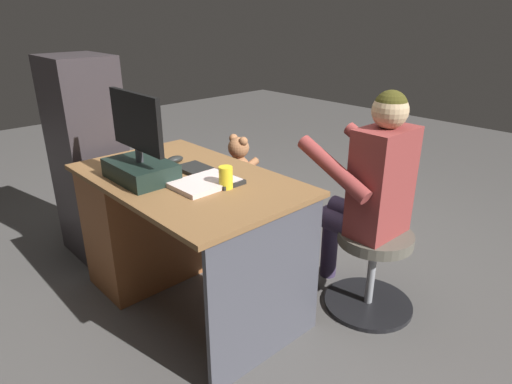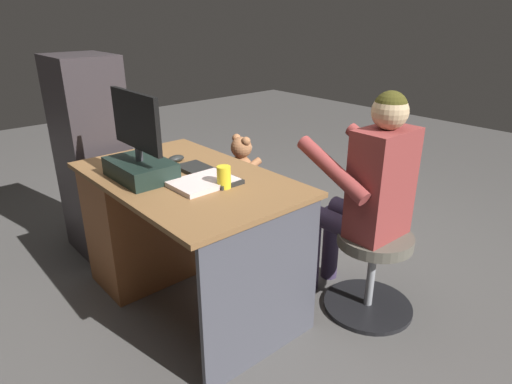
{
  "view_description": "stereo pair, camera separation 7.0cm",
  "coord_description": "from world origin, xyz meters",
  "px_view_note": "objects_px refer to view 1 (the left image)",
  "views": [
    {
      "loc": [
        -1.76,
        1.5,
        1.53
      ],
      "look_at": [
        -0.12,
        -0.03,
        0.61
      ],
      "focal_mm": 30.91,
      "sensor_mm": 36.0,
      "label": 1
    },
    {
      "loc": [
        -1.81,
        1.44,
        1.53
      ],
      "look_at": [
        -0.12,
        -0.03,
        0.61
      ],
      "focal_mm": 30.91,
      "sensor_mm": 36.0,
      "label": 2
    }
  ],
  "objects_px": {
    "monitor": "(140,157)",
    "teddy_bear": "(240,160)",
    "tv_remote": "(139,164)",
    "person": "(367,187)",
    "keyboard": "(208,174)",
    "office_chair_teddy": "(239,207)",
    "visitor_chair": "(372,264)",
    "computer_mouse": "(175,159)",
    "cup": "(226,177)",
    "desk": "(159,220)"
  },
  "relations": [
    {
      "from": "monitor",
      "to": "person",
      "type": "height_order",
      "value": "person"
    },
    {
      "from": "cup",
      "to": "office_chair_teddy",
      "type": "relative_size",
      "value": 0.21
    },
    {
      "from": "keyboard",
      "to": "cup",
      "type": "height_order",
      "value": "cup"
    },
    {
      "from": "monitor",
      "to": "keyboard",
      "type": "height_order",
      "value": "monitor"
    },
    {
      "from": "office_chair_teddy",
      "to": "person",
      "type": "relative_size",
      "value": 0.42
    },
    {
      "from": "desk",
      "to": "keyboard",
      "type": "xyz_separation_m",
      "value": [
        -0.38,
        -0.09,
        0.36
      ]
    },
    {
      "from": "monitor",
      "to": "teddy_bear",
      "type": "relative_size",
      "value": 1.37
    },
    {
      "from": "visitor_chair",
      "to": "person",
      "type": "xyz_separation_m",
      "value": [
        0.08,
        0.0,
        0.43
      ]
    },
    {
      "from": "office_chair_teddy",
      "to": "person",
      "type": "distance_m",
      "value": 1.09
    },
    {
      "from": "keyboard",
      "to": "office_chair_teddy",
      "type": "bearing_deg",
      "value": -52.68
    },
    {
      "from": "visitor_chair",
      "to": "desk",
      "type": "bearing_deg",
      "value": 34.42
    },
    {
      "from": "monitor",
      "to": "computer_mouse",
      "type": "relative_size",
      "value": 4.48
    },
    {
      "from": "keyboard",
      "to": "computer_mouse",
      "type": "xyz_separation_m",
      "value": [
        0.3,
        -0.0,
        0.01
      ]
    },
    {
      "from": "desk",
      "to": "monitor",
      "type": "xyz_separation_m",
      "value": [
        -0.19,
        0.18,
        0.47
      ]
    },
    {
      "from": "monitor",
      "to": "office_chair_teddy",
      "type": "bearing_deg",
      "value": -73.5
    },
    {
      "from": "cup",
      "to": "teddy_bear",
      "type": "xyz_separation_m",
      "value": [
        0.63,
        -0.63,
        -0.2
      ]
    },
    {
      "from": "tv_remote",
      "to": "teddy_bear",
      "type": "xyz_separation_m",
      "value": [
        0.06,
        -0.77,
        -0.16
      ]
    },
    {
      "from": "keyboard",
      "to": "person",
      "type": "distance_m",
      "value": 0.82
    },
    {
      "from": "keyboard",
      "to": "office_chair_teddy",
      "type": "relative_size",
      "value": 0.83
    },
    {
      "from": "computer_mouse",
      "to": "teddy_bear",
      "type": "bearing_deg",
      "value": -76.35
    },
    {
      "from": "teddy_bear",
      "to": "tv_remote",
      "type": "bearing_deg",
      "value": 94.33
    },
    {
      "from": "computer_mouse",
      "to": "office_chair_teddy",
      "type": "distance_m",
      "value": 0.8
    },
    {
      "from": "person",
      "to": "office_chair_teddy",
      "type": "bearing_deg",
      "value": 0.92
    },
    {
      "from": "cup",
      "to": "visitor_chair",
      "type": "relative_size",
      "value": 0.22
    },
    {
      "from": "teddy_bear",
      "to": "office_chair_teddy",
      "type": "bearing_deg",
      "value": 90.0
    },
    {
      "from": "monitor",
      "to": "teddy_bear",
      "type": "height_order",
      "value": "monitor"
    },
    {
      "from": "computer_mouse",
      "to": "teddy_bear",
      "type": "distance_m",
      "value": 0.64
    },
    {
      "from": "keyboard",
      "to": "computer_mouse",
      "type": "bearing_deg",
      "value": -0.15
    },
    {
      "from": "monitor",
      "to": "computer_mouse",
      "type": "bearing_deg",
      "value": -68.03
    },
    {
      "from": "keyboard",
      "to": "cup",
      "type": "bearing_deg",
      "value": 168.84
    },
    {
      "from": "tv_remote",
      "to": "person",
      "type": "xyz_separation_m",
      "value": [
        -0.93,
        -0.78,
        -0.07
      ]
    },
    {
      "from": "person",
      "to": "tv_remote",
      "type": "bearing_deg",
      "value": 39.77
    },
    {
      "from": "computer_mouse",
      "to": "person",
      "type": "relative_size",
      "value": 0.08
    },
    {
      "from": "office_chair_teddy",
      "to": "desk",
      "type": "bearing_deg",
      "value": 95.44
    },
    {
      "from": "person",
      "to": "desk",
      "type": "bearing_deg",
      "value": 36.62
    },
    {
      "from": "cup",
      "to": "tv_remote",
      "type": "distance_m",
      "value": 0.59
    },
    {
      "from": "visitor_chair",
      "to": "keyboard",
      "type": "bearing_deg",
      "value": 43.93
    },
    {
      "from": "desk",
      "to": "tv_remote",
      "type": "distance_m",
      "value": 0.37
    },
    {
      "from": "office_chair_teddy",
      "to": "person",
      "type": "bearing_deg",
      "value": -179.08
    },
    {
      "from": "cup",
      "to": "person",
      "type": "xyz_separation_m",
      "value": [
        -0.36,
        -0.64,
        -0.11
      ]
    },
    {
      "from": "desk",
      "to": "teddy_bear",
      "type": "height_order",
      "value": "teddy_bear"
    },
    {
      "from": "visitor_chair",
      "to": "person",
      "type": "relative_size",
      "value": 0.4
    },
    {
      "from": "tv_remote",
      "to": "office_chair_teddy",
      "type": "bearing_deg",
      "value": -109.28
    },
    {
      "from": "tv_remote",
      "to": "visitor_chair",
      "type": "relative_size",
      "value": 0.31
    },
    {
      "from": "office_chair_teddy",
      "to": "person",
      "type": "xyz_separation_m",
      "value": [
        -0.99,
        -0.02,
        0.44
      ]
    },
    {
      "from": "teddy_bear",
      "to": "visitor_chair",
      "type": "relative_size",
      "value": 0.65
    },
    {
      "from": "tv_remote",
      "to": "teddy_bear",
      "type": "bearing_deg",
      "value": -109.34
    },
    {
      "from": "tv_remote",
      "to": "computer_mouse",
      "type": "bearing_deg",
      "value": -139.71
    },
    {
      "from": "keyboard",
      "to": "computer_mouse",
      "type": "height_order",
      "value": "computer_mouse"
    },
    {
      "from": "computer_mouse",
      "to": "person",
      "type": "bearing_deg",
      "value": -144.67
    }
  ]
}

